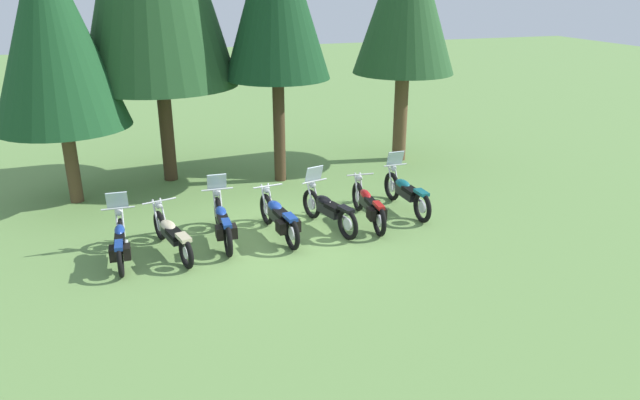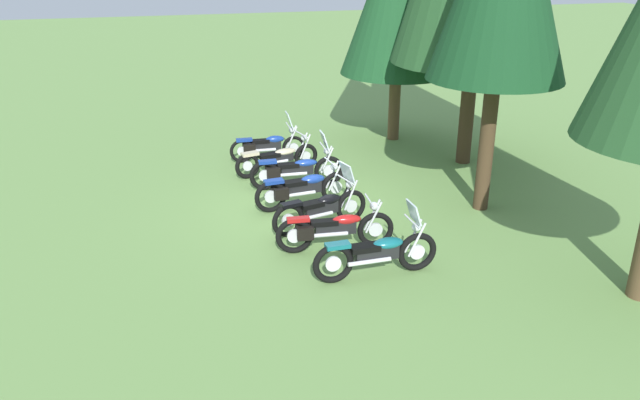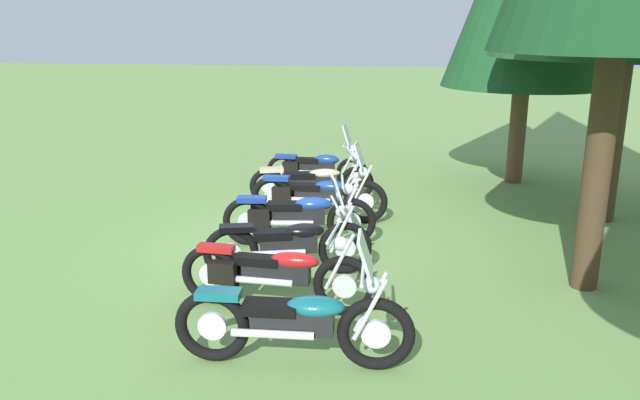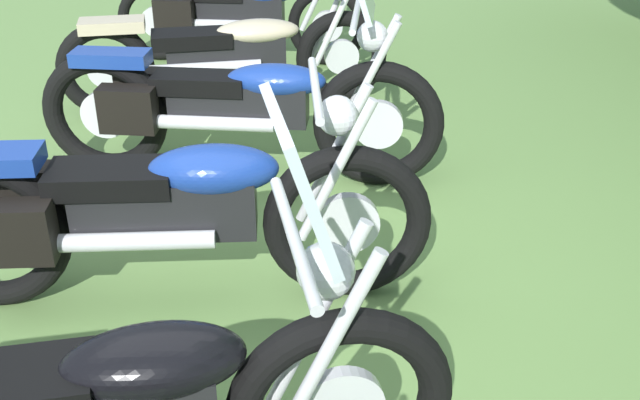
% 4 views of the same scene
% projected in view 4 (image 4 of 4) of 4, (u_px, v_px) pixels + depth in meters
% --- Properties ---
extents(ground_plane, '(80.00, 80.00, 0.00)m').
position_uv_depth(ground_plane, '(185.00, 300.00, 3.56)').
color(ground_plane, '#6B934C').
extents(motorcycle_0, '(0.69, 2.11, 1.34)m').
position_uv_depth(motorcycle_0, '(237.00, 9.00, 6.40)').
color(motorcycle_0, black).
rests_on(motorcycle_0, ground_plane).
extents(motorcycle_1, '(0.88, 2.32, 0.99)m').
position_uv_depth(motorcycle_1, '(228.00, 51.00, 5.49)').
color(motorcycle_1, black).
rests_on(motorcycle_1, ground_plane).
extents(motorcycle_2, '(0.72, 2.37, 1.39)m').
position_uv_depth(motorcycle_2, '(234.00, 104.00, 4.45)').
color(motorcycle_2, black).
rests_on(motorcycle_2, ground_plane).
extents(motorcycle_3, '(0.77, 2.34, 1.03)m').
position_uv_depth(motorcycle_3, '(157.00, 209.00, 3.35)').
color(motorcycle_3, black).
rests_on(motorcycle_3, ground_plane).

